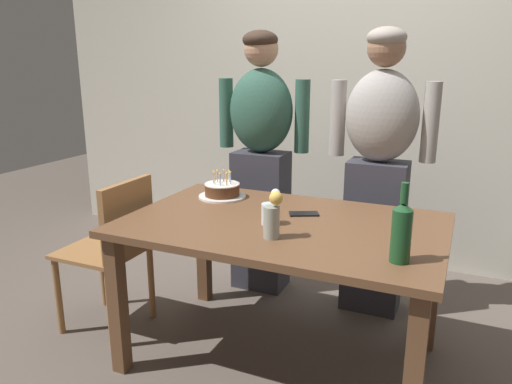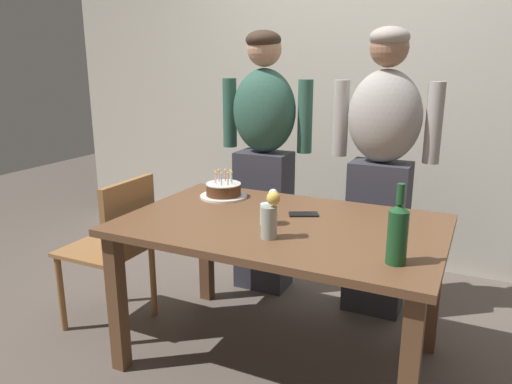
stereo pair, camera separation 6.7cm
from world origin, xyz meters
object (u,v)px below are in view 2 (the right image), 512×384
(wine_bottle, at_px, (398,232))
(person_woman_cardigan, at_px, (381,170))
(water_glass_near, at_px, (268,214))
(flower_vase, at_px, (270,214))
(dining_chair, at_px, (117,242))
(birthday_cake, at_px, (224,191))
(cell_phone, at_px, (304,214))
(person_man_bearded, at_px, (264,159))

(wine_bottle, relative_size, person_woman_cardigan, 0.19)
(water_glass_near, distance_m, wine_bottle, 0.66)
(flower_vase, xyz_separation_m, person_woman_cardigan, (0.27, 0.96, 0.03))
(dining_chair, bearing_deg, birthday_cake, 126.80)
(person_woman_cardigan, bearing_deg, wine_bottle, 104.93)
(birthday_cake, xyz_separation_m, water_glass_near, (0.42, -0.32, 0.01))
(cell_phone, distance_m, dining_chair, 1.05)
(birthday_cake, bearing_deg, dining_chair, -143.20)
(birthday_cake, distance_m, dining_chair, 0.65)
(flower_vase, xyz_separation_m, dining_chair, (-0.98, 0.13, -0.33))
(wine_bottle, bearing_deg, cell_phone, 141.56)
(birthday_cake, xyz_separation_m, wine_bottle, (1.04, -0.53, 0.09))
(flower_vase, bearing_deg, person_woman_cardigan, 74.35)
(water_glass_near, relative_size, wine_bottle, 0.32)
(wine_bottle, relative_size, cell_phone, 2.16)
(wine_bottle, bearing_deg, dining_chair, 173.59)
(birthday_cake, distance_m, flower_vase, 0.70)
(cell_phone, relative_size, person_man_bearded, 0.09)
(cell_phone, bearing_deg, wine_bottle, -64.72)
(cell_phone, relative_size, flower_vase, 0.67)
(wine_bottle, xyz_separation_m, flower_vase, (-0.54, 0.04, -0.02))
(wine_bottle, height_order, flower_vase, wine_bottle)
(water_glass_near, distance_m, cell_phone, 0.23)
(flower_vase, distance_m, dining_chair, 1.04)
(birthday_cake, height_order, dining_chair, birthday_cake)
(person_man_bearded, bearing_deg, water_glass_near, 115.90)
(wine_bottle, height_order, dining_chair, wine_bottle)
(cell_phone, bearing_deg, person_man_bearded, 103.31)
(person_woman_cardigan, bearing_deg, water_glass_near, 66.05)
(wine_bottle, bearing_deg, birthday_cake, 153.07)
(birthday_cake, height_order, water_glass_near, birthday_cake)
(water_glass_near, bearing_deg, flower_vase, -62.65)
(flower_vase, bearing_deg, person_man_bearded, 116.15)
(birthday_cake, height_order, person_man_bearded, person_man_bearded)
(person_man_bearded, bearing_deg, cell_phone, 129.59)
(birthday_cake, bearing_deg, cell_phone, -12.56)
(cell_phone, distance_m, person_man_bearded, 0.78)
(cell_phone, xyz_separation_m, person_woman_cardigan, (0.25, 0.59, 0.13))
(flower_vase, bearing_deg, wine_bottle, -4.63)
(birthday_cake, relative_size, person_man_bearded, 0.16)
(water_glass_near, height_order, dining_chair, dining_chair)
(person_man_bearded, distance_m, dining_chair, 1.04)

